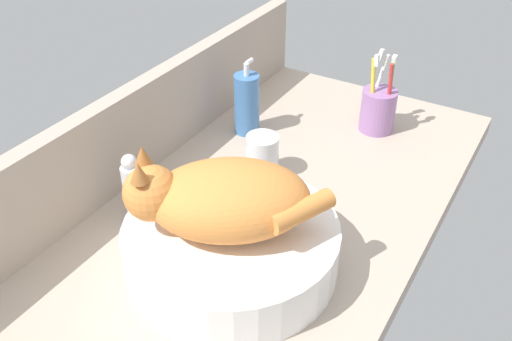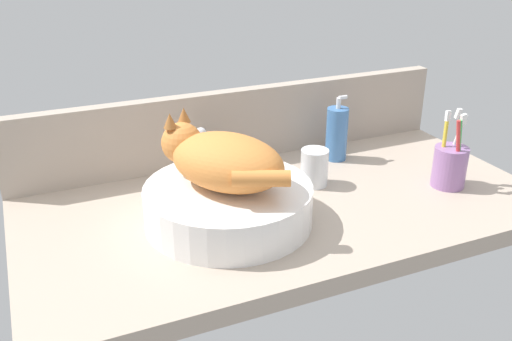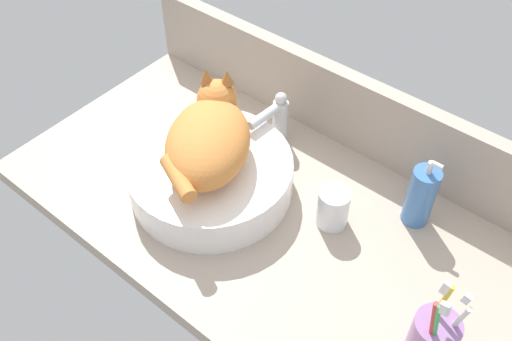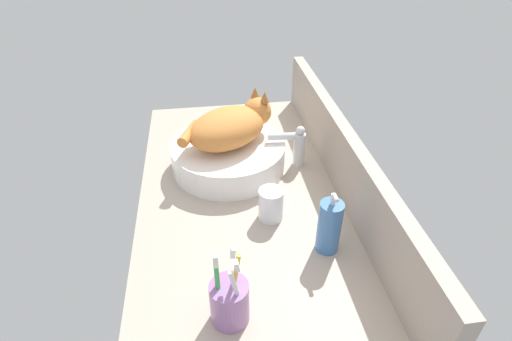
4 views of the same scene
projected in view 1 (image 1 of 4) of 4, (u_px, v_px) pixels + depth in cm
name	position (u px, v px, depth cm)	size (l,w,h in cm)	color
ground_plane	(260.00, 218.00, 108.49)	(117.03, 59.90, 4.00)	#B2A08E
backsplash_panel	(139.00, 128.00, 113.78)	(117.03, 3.60, 18.73)	#AD9E8E
sink_basin	(232.00, 246.00, 93.04)	(35.10, 35.10, 8.36)	white
cat	(221.00, 198.00, 87.25)	(27.79, 30.22, 14.00)	orange
faucet	(137.00, 187.00, 101.15)	(3.66, 11.85, 13.60)	silver
soap_dispenser	(247.00, 104.00, 126.98)	(5.63, 5.63, 17.27)	#3F72B2
toothbrush_cup	(378.00, 108.00, 128.74)	(7.89, 7.89, 18.72)	#996BA8
water_glass	(262.00, 158.00, 114.86)	(6.61, 6.61, 8.90)	white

